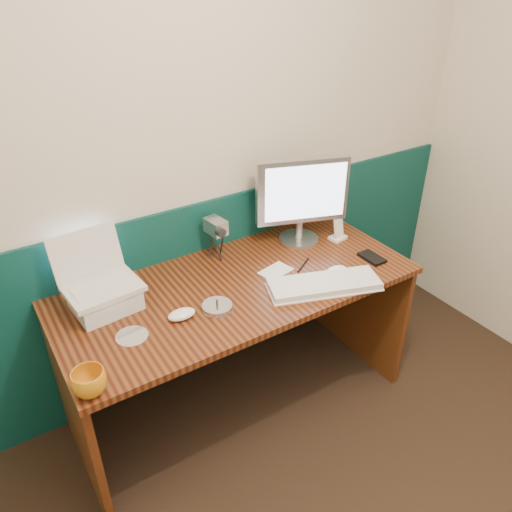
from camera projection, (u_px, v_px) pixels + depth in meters
back_wall at (165, 157)px, 2.16m from camera, size 3.50×0.04×2.50m
wainscot at (180, 299)px, 2.54m from camera, size 3.48×0.02×1.00m
desk at (239, 348)px, 2.40m from camera, size 1.60×0.70×0.75m
laptop_riser at (105, 299)px, 2.04m from camera, size 0.27×0.23×0.09m
laptop at (99, 265)px, 1.95m from camera, size 0.31×0.25×0.24m
monitor at (301, 200)px, 2.43m from camera, size 0.47×0.27×0.45m
keyboard at (324, 285)px, 2.18m from camera, size 0.51×0.31×0.03m
mouse_right at (336, 271)px, 2.27m from camera, size 0.11×0.07×0.04m
mouse_left at (182, 314)px, 1.99m from camera, size 0.12×0.07×0.04m
mug at (89, 382)px, 1.64m from camera, size 0.15×0.15×0.09m
camcorder at (216, 237)px, 2.35m from camera, size 0.12×0.15×0.22m
cd_spindle at (217, 307)px, 2.04m from camera, size 0.12×0.12×0.03m
cd_loose_a at (132, 336)px, 1.91m from camera, size 0.13×0.13×0.00m
pen at (303, 265)px, 2.34m from camera, size 0.12×0.08×0.01m
papers at (276, 271)px, 2.30m from camera, size 0.16×0.13×0.00m
dock at (338, 238)px, 2.56m from camera, size 0.09×0.08×0.02m
music_player at (339, 228)px, 2.53m from camera, size 0.06×0.04×0.10m
pda at (372, 258)px, 2.39m from camera, size 0.08×0.13×0.02m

